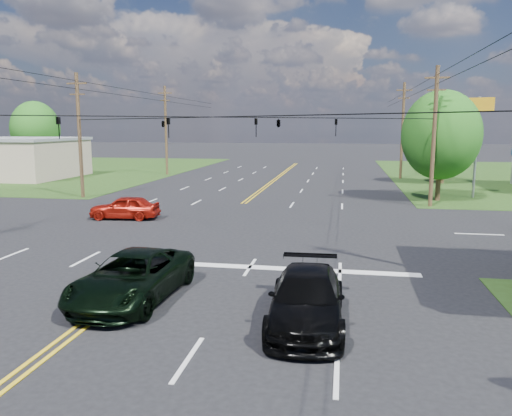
% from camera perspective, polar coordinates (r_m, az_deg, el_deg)
% --- Properties ---
extents(ground, '(280.00, 280.00, 0.00)m').
position_cam_1_polar(ground, '(28.13, -4.69, -1.98)').
color(ground, black).
rests_on(ground, ground).
extents(grass_nw, '(46.00, 48.00, 0.03)m').
position_cam_1_polar(grass_nw, '(72.39, -25.62, 4.04)').
color(grass_nw, '#243B12').
rests_on(grass_nw, ground).
extents(stop_bar, '(10.00, 0.50, 0.02)m').
position_cam_1_polar(stop_bar, '(19.58, 3.67, -7.01)').
color(stop_bar, silver).
rests_on(stop_bar, ground).
extents(pole_nw, '(1.60, 0.28, 9.50)m').
position_cam_1_polar(pole_nw, '(40.92, -19.52, 7.97)').
color(pole_nw, '#432B1C').
rests_on(pole_nw, ground).
extents(pole_ne, '(1.60, 0.28, 9.50)m').
position_cam_1_polar(pole_ne, '(36.18, 19.67, 7.85)').
color(pole_ne, '#432B1C').
rests_on(pole_ne, ground).
extents(pole_left_far, '(1.60, 0.28, 10.00)m').
position_cam_1_polar(pole_left_far, '(58.24, -10.26, 8.84)').
color(pole_left_far, '#432B1C').
rests_on(pole_left_far, ground).
extents(pole_right_far, '(1.60, 0.28, 10.00)m').
position_cam_1_polar(pole_right_far, '(55.01, 16.40, 8.59)').
color(pole_right_far, '#432B1C').
rests_on(pole_right_far, ground).
extents(span_wire_signals, '(26.00, 18.00, 1.13)m').
position_cam_1_polar(span_wire_signals, '(27.60, -4.85, 10.32)').
color(span_wire_signals, black).
rests_on(span_wire_signals, ground).
extents(power_lines, '(26.04, 100.00, 0.64)m').
position_cam_1_polar(power_lines, '(25.85, -6.11, 16.16)').
color(power_lines, black).
rests_on(power_lines, ground).
extents(tree_right_a, '(5.70, 5.70, 8.18)m').
position_cam_1_polar(tree_right_a, '(39.31, 20.39, 7.82)').
color(tree_right_a, '#432B1C').
rests_on(tree_right_a, ground).
extents(tree_right_b, '(4.94, 4.94, 7.09)m').
position_cam_1_polar(tree_right_b, '(51.58, 20.73, 7.29)').
color(tree_right_b, '#432B1C').
rests_on(tree_right_b, ground).
extents(tree_far_l, '(6.08, 6.08, 8.72)m').
position_cam_1_polar(tree_far_l, '(70.47, -23.91, 8.27)').
color(tree_far_l, '#432B1C').
rests_on(tree_far_l, ground).
extents(pickup_dkgreen, '(2.76, 5.58, 1.52)m').
position_cam_1_polar(pickup_dkgreen, '(16.48, -13.95, -7.66)').
color(pickup_dkgreen, black).
rests_on(pickup_dkgreen, ground).
extents(suv_black, '(2.22, 5.13, 1.47)m').
position_cam_1_polar(suv_black, '(14.22, 5.82, -10.28)').
color(suv_black, black).
rests_on(suv_black, ground).
extents(sedan_red, '(4.24, 2.02, 1.40)m').
position_cam_1_polar(sedan_red, '(30.90, -14.77, 0.07)').
color(sedan_red, '#9C150B').
rests_on(sedan_red, ground).
extents(polesign_ne, '(2.09, 0.94, 7.72)m').
position_cam_1_polar(polesign_ne, '(41.98, 24.04, 9.15)').
color(polesign_ne, '#A5A5AA').
rests_on(polesign_ne, ground).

